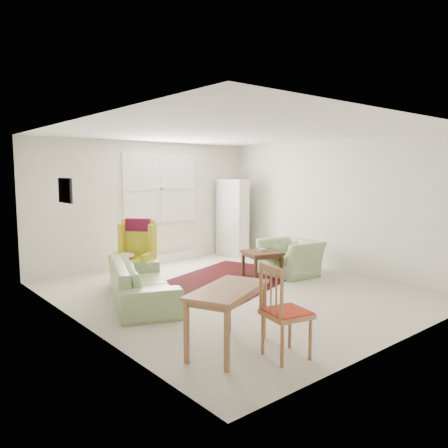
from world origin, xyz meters
TOP-DOWN VIEW (x-y plane):
  - room at (0.02, 0.21)m, footprint 5.04×5.54m
  - rug at (0.38, 0.63)m, footprint 3.24×2.62m
  - sofa at (-1.44, 0.44)m, footprint 1.50×2.19m
  - armchair at (1.54, 0.22)m, footprint 0.92×1.04m
  - wingback_chair at (-0.98, 1.54)m, footprint 0.91×0.91m
  - coffee_table at (0.92, 0.34)m, footprint 0.75×0.75m
  - stool at (-1.14, 1.61)m, footprint 0.42×0.42m
  - cabinet at (1.96, 2.35)m, footprint 0.49×0.75m
  - desk at (-1.60, -1.69)m, footprint 1.18×0.92m
  - desk_chair at (-1.27, -2.22)m, footprint 0.50×0.50m

SIDE VIEW (x-z plane):
  - rug at x=0.38m, z-range 0.00..0.03m
  - coffee_table at x=0.92m, z-range 0.00..0.49m
  - stool at x=-1.14m, z-range 0.00..0.50m
  - desk at x=-1.60m, z-range 0.00..0.67m
  - armchair at x=1.54m, z-range 0.00..0.77m
  - sofa at x=-1.44m, z-range 0.00..0.82m
  - desk_chair at x=-1.27m, z-range 0.00..0.97m
  - wingback_chair at x=-0.98m, z-range 0.00..1.09m
  - cabinet at x=1.96m, z-range 0.00..1.73m
  - room at x=0.02m, z-range 0.00..2.51m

